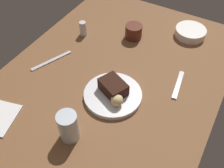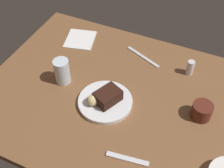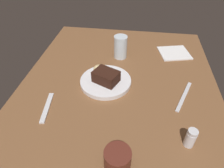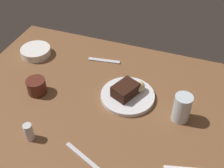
{
  "view_description": "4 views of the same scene",
  "coord_description": "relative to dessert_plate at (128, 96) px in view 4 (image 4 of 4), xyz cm",
  "views": [
    {
      "loc": [
        -61.35,
        -36.01,
        79.1
      ],
      "look_at": [
        -6.24,
        -4.59,
        8.39
      ],
      "focal_mm": 41.65,
      "sensor_mm": 36.0,
      "label": 1
    },
    {
      "loc": [
        26.5,
        -73.4,
        94.72
      ],
      "look_at": [
        -7.8,
        1.82,
        6.96
      ],
      "focal_mm": 47.45,
      "sensor_mm": 36.0,
      "label": 2
    },
    {
      "loc": [
        57.61,
        6.38,
        58.65
      ],
      "look_at": [
        -0.4,
        -1.84,
        8.74
      ],
      "focal_mm": 31.99,
      "sensor_mm": 36.0,
      "label": 3
    },
    {
      "loc": [
        -28.71,
        72.64,
        83.46
      ],
      "look_at": [
        -0.84,
        -5.16,
        8.81
      ],
      "focal_mm": 44.95,
      "sensor_mm": 36.0,
      "label": 4
    }
  ],
  "objects": [
    {
      "name": "coffee_cup",
      "position": [
        36.07,
        9.41,
        2.29
      ],
      "size": [
        7.82,
        7.82,
        6.42
      ],
      "primitive_type": "cylinder",
      "color": "#562319",
      "rests_on": "dining_table"
    },
    {
      "name": "salt_shaker",
      "position": [
        26.17,
        30.82,
        2.46
      ],
      "size": [
        3.24,
        3.24,
        6.87
      ],
      "color": "silver",
      "rests_on": "dining_table"
    },
    {
      "name": "dining_table",
      "position": [
        7.39,
        5.57,
        -2.42
      ],
      "size": [
        120.0,
        84.0,
        3.0
      ],
      "primitive_type": "cube",
      "color": "brown",
      "rests_on": "ground"
    },
    {
      "name": "dessert_plate",
      "position": [
        0.0,
        0.0,
        0.0
      ],
      "size": [
        21.78,
        21.78,
        1.84
      ],
      "primitive_type": "cylinder",
      "color": "silver",
      "rests_on": "dining_table"
    },
    {
      "name": "side_bowl",
      "position": [
        50.35,
        -13.22,
        0.94
      ],
      "size": [
        14.12,
        14.12,
        3.73
      ],
      "primitive_type": "cylinder",
      "color": "white",
      "rests_on": "dining_table"
    },
    {
      "name": "butter_knife",
      "position": [
        4.05,
        32.39,
        -0.67
      ],
      "size": [
        18.1,
        8.54,
        0.5
      ],
      "primitive_type": "cube",
      "rotation": [
        0.0,
        0.0,
        5.89
      ],
      "color": "silver",
      "rests_on": "dining_table"
    },
    {
      "name": "bread_roll",
      "position": [
        -3.68,
        -3.77,
        3.15
      ],
      "size": [
        4.46,
        4.46,
        4.46
      ],
      "primitive_type": "sphere",
      "color": "#DBC184",
      "rests_on": "dessert_plate"
    },
    {
      "name": "chocolate_cake_slice",
      "position": [
        0.95,
        0.36,
        3.39
      ],
      "size": [
        10.76,
        12.09,
        4.95
      ],
      "primitive_type": "cube",
      "rotation": [
        0.0,
        0.0,
        1.15
      ],
      "color": "black",
      "rests_on": "dessert_plate"
    },
    {
      "name": "water_glass",
      "position": [
        -21.74,
        3.92,
        4.72
      ],
      "size": [
        6.55,
        6.55,
        11.29
      ],
      "primitive_type": "cylinder",
      "color": "silver",
      "rests_on": "dining_table"
    },
    {
      "name": "dessert_spoon",
      "position": [
        17.59,
        -19.45,
        -0.57
      ],
      "size": [
        15.1,
        3.88,
        0.7
      ],
      "primitive_type": "cube",
      "rotation": [
        0.0,
        0.0,
        0.14
      ],
      "color": "silver",
      "rests_on": "dining_table"
    }
  ]
}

